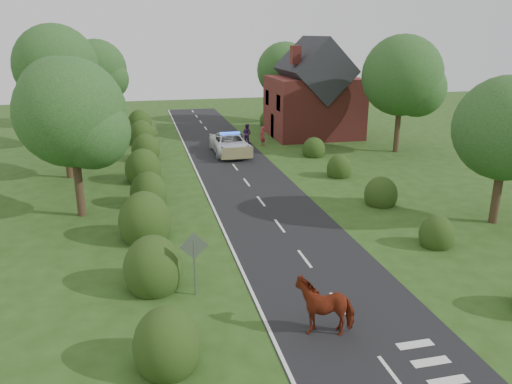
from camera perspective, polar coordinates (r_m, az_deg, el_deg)
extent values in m
plane|color=#284415|center=(18.82, 9.55, -12.67)|extent=(120.00, 120.00, 0.00)
cube|color=black|center=(32.01, -0.70, 0.60)|extent=(6.00, 70.00, 0.02)
cube|color=white|center=(15.84, 15.39, -19.53)|extent=(0.12, 1.80, 0.01)
cube|color=white|center=(18.81, 9.55, -12.61)|extent=(0.12, 1.80, 0.01)
cube|color=white|center=(22.10, 5.58, -7.58)|extent=(0.12, 1.80, 0.01)
cube|color=white|center=(25.60, 2.72, -3.87)|extent=(0.12, 1.80, 0.01)
cube|color=white|center=(29.23, 0.58, -1.06)|extent=(0.12, 1.80, 0.01)
cube|color=white|center=(32.94, -1.08, 1.13)|extent=(0.12, 1.80, 0.01)
cube|color=white|center=(36.72, -2.40, 2.87)|extent=(0.12, 1.80, 0.01)
cube|color=white|center=(40.53, -3.48, 4.28)|extent=(0.12, 1.80, 0.01)
cube|color=white|center=(44.38, -4.38, 5.45)|extent=(0.12, 1.80, 0.01)
cube|color=white|center=(48.26, -5.13, 6.43)|extent=(0.12, 1.80, 0.01)
cube|color=white|center=(52.15, -5.77, 7.26)|extent=(0.12, 1.80, 0.01)
cube|color=white|center=(56.06, -6.33, 7.98)|extent=(0.12, 1.80, 0.01)
cube|color=white|center=(59.98, -6.81, 8.60)|extent=(0.12, 1.80, 0.01)
cube|color=white|center=(63.91, -7.24, 9.14)|extent=(0.12, 1.80, 0.01)
cube|color=white|center=(31.54, -5.85, 0.27)|extent=(0.12, 70.00, 0.01)
cube|color=white|center=(16.08, 21.12, -19.52)|extent=(1.20, 0.35, 0.01)
cube|color=white|center=(16.67, 19.34, -17.84)|extent=(1.20, 0.35, 0.01)
cube|color=white|center=(17.29, 17.71, -16.26)|extent=(1.20, 0.35, 0.01)
ellipsoid|color=#233E18|center=(15.59, -10.15, -16.92)|extent=(2.00, 2.10, 2.40)
ellipsoid|color=#233E18|center=(19.87, -11.65, -8.64)|extent=(2.30, 2.41, 2.70)
ellipsoid|color=#233E18|center=(24.44, -12.57, -3.37)|extent=(2.50, 2.62, 3.00)
ellipsoid|color=#233E18|center=(29.21, -12.18, -0.12)|extent=(2.10, 2.20, 2.50)
ellipsoid|color=#233E18|center=(33.99, -12.77, 2.51)|extent=(2.40, 2.52, 2.80)
ellipsoid|color=#233E18|center=(39.83, -12.49, 4.67)|extent=(2.20, 2.31, 2.60)
ellipsoid|color=#233E18|center=(45.70, -12.92, 6.33)|extent=(2.30, 2.41, 2.70)
ellipsoid|color=#233E18|center=(51.60, -13.14, 7.61)|extent=(2.40, 2.52, 2.80)
ellipsoid|color=#233E18|center=(24.60, 19.93, -4.65)|extent=(1.60, 1.68, 1.90)
ellipsoid|color=#233E18|center=(29.53, 14.07, -0.28)|extent=(1.90, 2.00, 2.10)
ellipsoid|color=#233E18|center=(34.70, 9.48, 2.65)|extent=(1.70, 1.78, 2.00)
ellipsoid|color=#233E18|center=(40.23, 6.62, 4.86)|extent=(1.80, 1.89, 2.00)
ellipsoid|color=#233E18|center=(53.30, 1.33, 8.14)|extent=(1.70, 1.78, 2.00)
cylinder|color=#332316|center=(28.09, -19.64, 1.27)|extent=(0.44, 0.44, 3.96)
sphere|color=#1B3D19|center=(27.35, -20.42, 8.52)|extent=(5.60, 5.60, 5.60)
sphere|color=#437630|center=(26.84, -18.27, 6.62)|extent=(3.92, 3.92, 3.92)
cylinder|color=#332316|center=(36.01, -20.77, 4.44)|extent=(0.44, 0.44, 3.74)
sphere|color=#1B3D19|center=(35.45, -21.38, 9.79)|extent=(5.60, 5.60, 5.60)
sphere|color=#437630|center=(34.89, -19.73, 8.44)|extent=(3.92, 3.92, 3.92)
cylinder|color=#332316|center=(45.85, -21.27, 7.74)|extent=(0.44, 0.44, 4.84)
sphere|color=#1B3D19|center=(45.39, -21.90, 13.21)|extent=(6.80, 6.80, 6.80)
sphere|color=#437630|center=(44.64, -20.32, 11.90)|extent=(4.76, 4.76, 4.76)
cylinder|color=#332316|center=(55.49, -17.36, 9.34)|extent=(0.44, 0.44, 4.18)
sphere|color=#1B3D19|center=(55.11, -17.73, 13.25)|extent=(6.00, 6.00, 6.00)
sphere|color=#437630|center=(54.52, -16.56, 12.30)|extent=(4.20, 4.20, 4.20)
cylinder|color=#332316|center=(28.37, 25.86, 0.20)|extent=(0.44, 0.44, 3.52)
sphere|color=#1B3D19|center=(27.68, 26.75, 6.53)|extent=(5.20, 5.20, 5.20)
cylinder|color=#332316|center=(42.86, 15.88, 7.35)|extent=(0.44, 0.44, 4.40)
sphere|color=#1B3D19|center=(42.36, 16.34, 12.67)|extent=(6.40, 6.40, 6.40)
sphere|color=#437630|center=(42.46, 17.99, 11.17)|extent=(4.48, 4.48, 4.48)
cylinder|color=#332316|center=(55.63, 3.24, 10.02)|extent=(0.44, 0.44, 3.96)
sphere|color=#1B3D19|center=(55.26, 3.31, 13.72)|extent=(6.00, 6.00, 6.00)
sphere|color=#437630|center=(55.06, 4.55, 12.74)|extent=(4.20, 4.20, 4.20)
cylinder|color=gray|center=(18.89, -7.01, -8.64)|extent=(0.08, 0.08, 2.20)
cube|color=gray|center=(18.51, -7.12, -6.14)|extent=(1.06, 0.04, 1.06)
cube|color=maroon|center=(48.14, 6.56, 9.65)|extent=(8.00, 7.00, 5.50)
cube|color=black|center=(47.78, 6.70, 13.74)|extent=(5.94, 7.40, 5.94)
cube|color=maroon|center=(45.01, 4.55, 15.35)|extent=(0.80, 0.80, 1.60)
imported|color=#5E2513|center=(17.06, 7.86, -12.96)|extent=(2.40, 1.57, 1.57)
imported|color=silver|center=(40.72, -2.98, 5.50)|extent=(2.75, 5.93, 1.64)
cube|color=yellow|center=(37.87, -2.15, 4.45)|extent=(2.46, 0.07, 0.90)
cube|color=blue|center=(40.53, -3.00, 6.75)|extent=(1.64, 0.29, 0.14)
imported|color=#AF243C|center=(43.86, 0.75, 6.43)|extent=(0.72, 0.70, 1.67)
imported|color=#431D55|center=(44.72, -1.06, 6.70)|extent=(1.07, 1.07, 1.75)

